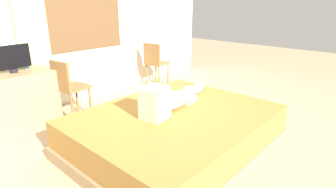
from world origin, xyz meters
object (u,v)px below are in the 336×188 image
object	(u,v)px
cat	(197,88)
chair_by_desk	(68,85)
person_lying	(169,100)
desk	(18,100)
chair_spare	(155,61)
cup	(25,65)
tv_monitor	(11,59)
bed	(175,131)

from	to	relation	value
cat	chair_by_desk	distance (m)	1.77
person_lying	desk	world-z (taller)	person_lying
person_lying	chair_by_desk	distance (m)	1.56
chair_spare	cat	bearing A→B (deg)	-117.55
cat	cup	xyz separation A→B (m)	(-1.43, 1.84, 0.28)
cat	chair_by_desk	size ratio (longest dim) A/B	0.41
chair_by_desk	chair_spare	distance (m)	1.95
cat	chair_by_desk	world-z (taller)	chair_by_desk
person_lying	cat	size ratio (longest dim) A/B	2.66
cat	chair_spare	distance (m)	1.84
chair_spare	person_lying	bearing A→B (deg)	-131.26
tv_monitor	cup	size ratio (longest dim) A/B	5.03
person_lying	desk	bearing A→B (deg)	118.05
desk	bed	bearing A→B (deg)	-64.31
cat	desk	xyz separation A→B (m)	(-1.65, 1.72, -0.14)
tv_monitor	chair_by_desk	size ratio (longest dim) A/B	0.56
desk	chair_spare	distance (m)	2.50
desk	tv_monitor	bearing A→B (deg)	-0.00
person_lying	tv_monitor	bearing A→B (deg)	117.68
bed	cat	world-z (taller)	cat
person_lying	cup	bearing A→B (deg)	111.34
chair_by_desk	cat	bearing A→B (deg)	-52.32
cat	bed	bearing A→B (deg)	-162.06
tv_monitor	chair_by_desk	xyz separation A→B (m)	(0.55, -0.32, -0.41)
tv_monitor	cup	world-z (taller)	tv_monitor
bed	tv_monitor	xyz separation A→B (m)	(-0.92, 1.95, 0.70)
cup	chair_spare	world-z (taller)	chair_spare
cat	tv_monitor	distance (m)	2.40
bed	chair_spare	world-z (taller)	chair_spare
person_lying	tv_monitor	size ratio (longest dim) A/B	1.96
cat	tv_monitor	size ratio (longest dim) A/B	0.74
tv_monitor	chair_spare	xyz separation A→B (m)	(2.48, -0.09, -0.41)
bed	tv_monitor	world-z (taller)	tv_monitor
cat	person_lying	bearing A→B (deg)	-170.99
person_lying	chair_spare	size ratio (longest dim) A/B	1.10
tv_monitor	desk	bearing A→B (deg)	180.00
cat	cup	size ratio (longest dim) A/B	3.71
person_lying	tv_monitor	world-z (taller)	tv_monitor
bed	desk	xyz separation A→B (m)	(-0.94, 1.95, 0.15)
desk	chair_by_desk	bearing A→B (deg)	-29.34
person_lying	cat	bearing A→B (deg)	9.01
bed	chair_by_desk	xyz separation A→B (m)	(-0.37, 1.63, 0.29)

